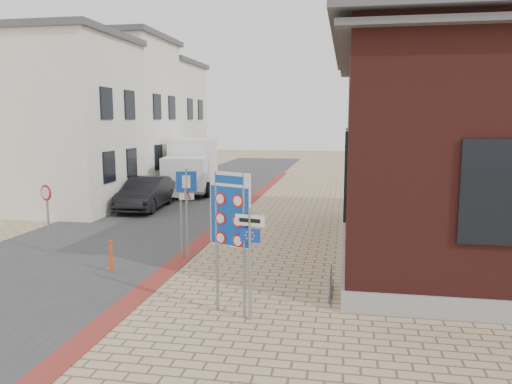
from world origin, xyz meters
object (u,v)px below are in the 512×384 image
Objects in this scene: parking_sign at (187,197)px; bollard at (111,257)px; sedan at (146,193)px; border_sign at (230,212)px; essen_sign at (250,246)px; box_truck at (192,165)px.

parking_sign is 2.83m from bollard.
parking_sign is at bearing -63.39° from sedan.
border_sign is 0.88m from essen_sign.
border_sign is at bearing -63.51° from sedan.
border_sign is 1.13× the size of parking_sign.
essen_sign reaches higher than bollard.
bollard is at bearing 162.16° from essen_sign.
border_sign is at bearing -73.10° from parking_sign.
box_truck is at bearing 135.06° from border_sign.
border_sign reaches higher than essen_sign.
border_sign reaches higher than box_truck.
sedan is 9.40m from parking_sign.
parking_sign is (-2.80, 4.29, 0.32)m from essen_sign.
sedan is 1.67× the size of parking_sign.
box_truck is 18.95m from border_sign.
box_truck reaches higher than essen_sign.
bollard is at bearing -88.91° from box_truck.
essen_sign is (7.50, -12.35, 0.85)m from sedan.
parking_sign is at bearing 45.00° from bollard.
border_sign is at bearing 161.94° from essen_sign.
parking_sign is 3.04× the size of bollard.
sedan is 14.03m from border_sign.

